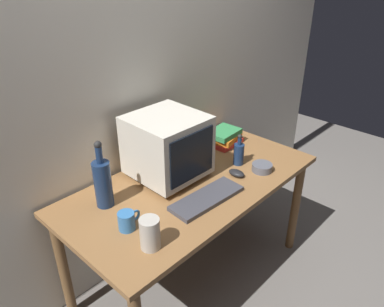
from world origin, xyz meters
TOP-DOWN VIEW (x-y plane):
  - ground_plane at (0.00, 0.00)m, footprint 6.00×6.00m
  - back_wall at (0.00, 0.44)m, footprint 4.00×0.08m
  - desk at (0.00, 0.00)m, footprint 1.50×0.76m
  - crt_monitor at (-0.05, 0.14)m, footprint 0.39×0.39m
  - keyboard at (-0.08, -0.18)m, footprint 0.43×0.18m
  - computer_mouse at (0.22, -0.15)m, footprint 0.06×0.10m
  - bottle_tall at (-0.46, 0.17)m, footprint 0.09×0.09m
  - bottle_short at (0.34, -0.07)m, footprint 0.06×0.06m
  - book_stack at (0.49, 0.16)m, footprint 0.25×0.20m
  - mug at (-0.50, -0.06)m, footprint 0.12×0.08m
  - cd_spindle at (0.37, -0.22)m, footprint 0.12×0.12m
  - metal_canister at (-0.51, -0.23)m, footprint 0.09×0.09m

SIDE VIEW (x-z plane):
  - ground_plane at x=0.00m, z-range 0.00..0.00m
  - desk at x=0.00m, z-range 0.28..1.02m
  - keyboard at x=-0.08m, z-range 0.74..0.76m
  - computer_mouse at x=0.22m, z-range 0.74..0.77m
  - cd_spindle at x=0.37m, z-range 0.74..0.78m
  - mug at x=-0.50m, z-range 0.74..0.83m
  - book_stack at x=0.49m, z-range 0.74..0.84m
  - bottle_short at x=0.34m, z-range 0.71..0.91m
  - metal_canister at x=-0.51m, z-range 0.74..0.89m
  - bottle_tall at x=-0.46m, z-range 0.69..1.06m
  - crt_monitor at x=-0.05m, z-range 0.75..1.12m
  - back_wall at x=0.00m, z-range 0.00..2.50m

